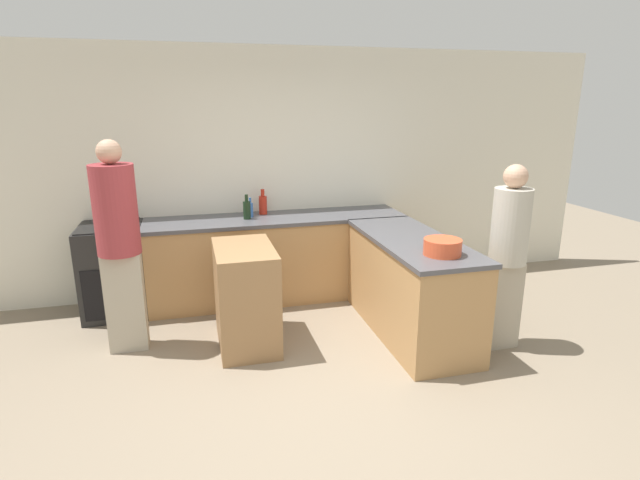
# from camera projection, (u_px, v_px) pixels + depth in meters

# --- Properties ---
(ground_plane) EXTENTS (14.00, 14.00, 0.00)m
(ground_plane) POSITION_uv_depth(u_px,v_px,m) (329.00, 399.00, 3.69)
(ground_plane) COLOR gray
(wall_back) EXTENTS (8.00, 0.06, 2.70)m
(wall_back) POSITION_uv_depth(u_px,v_px,m) (270.00, 173.00, 5.60)
(wall_back) COLOR silver
(wall_back) RESTS_ON ground_plane
(counter_back) EXTENTS (2.78, 0.69, 0.92)m
(counter_back) POSITION_uv_depth(u_px,v_px,m) (278.00, 257.00, 5.51)
(counter_back) COLOR tan
(counter_back) RESTS_ON ground_plane
(counter_peninsula) EXTENTS (0.69, 1.74, 0.92)m
(counter_peninsula) POSITION_uv_depth(u_px,v_px,m) (410.00, 285.00, 4.66)
(counter_peninsula) COLOR tan
(counter_peninsula) RESTS_ON ground_plane
(range_oven) EXTENTS (0.60, 0.66, 0.93)m
(range_oven) POSITION_uv_depth(u_px,v_px,m) (114.00, 270.00, 5.09)
(range_oven) COLOR black
(range_oven) RESTS_ON ground_plane
(island_table) EXTENTS (0.51, 0.83, 0.91)m
(island_table) POSITION_uv_depth(u_px,v_px,m) (246.00, 296.00, 4.43)
(island_table) COLOR #997047
(island_table) RESTS_ON ground_plane
(mixing_bowl) EXTENTS (0.31, 0.31, 0.13)m
(mixing_bowl) POSITION_uv_depth(u_px,v_px,m) (442.00, 247.00, 4.04)
(mixing_bowl) COLOR #DB512D
(mixing_bowl) RESTS_ON counter_peninsula
(wine_bottle_dark) EXTENTS (0.08, 0.08, 0.26)m
(wine_bottle_dark) POSITION_uv_depth(u_px,v_px,m) (247.00, 209.00, 5.26)
(wine_bottle_dark) COLOR black
(wine_bottle_dark) RESTS_ON counter_back
(water_bottle_blue) EXTENTS (0.06, 0.06, 0.21)m
(water_bottle_blue) POSITION_uv_depth(u_px,v_px,m) (250.00, 209.00, 5.35)
(water_bottle_blue) COLOR #386BB7
(water_bottle_blue) RESTS_ON counter_back
(hot_sauce_bottle) EXTENTS (0.09, 0.09, 0.28)m
(hot_sauce_bottle) POSITION_uv_depth(u_px,v_px,m) (263.00, 204.00, 5.48)
(hot_sauce_bottle) COLOR red
(hot_sauce_bottle) RESTS_ON counter_back
(person_by_range) EXTENTS (0.36, 0.36, 1.83)m
(person_by_range) POSITION_uv_depth(u_px,v_px,m) (119.00, 240.00, 4.19)
(person_by_range) COLOR #ADA38E
(person_by_range) RESTS_ON ground_plane
(person_at_peninsula) EXTENTS (0.31, 0.31, 1.63)m
(person_at_peninsula) POSITION_uv_depth(u_px,v_px,m) (508.00, 251.00, 4.27)
(person_at_peninsula) COLOR #ADA38E
(person_at_peninsula) RESTS_ON ground_plane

